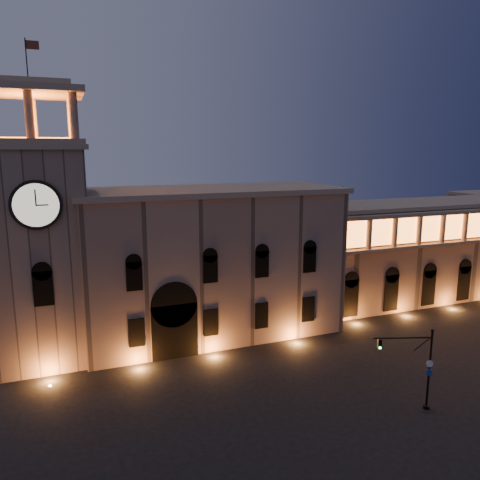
{
  "coord_description": "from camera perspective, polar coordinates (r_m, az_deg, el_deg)",
  "views": [
    {
      "loc": [
        -18.33,
        -30.21,
        22.0
      ],
      "look_at": [
        -0.58,
        16.0,
        12.41
      ],
      "focal_mm": 35.0,
      "sensor_mm": 36.0,
      "label": 1
    }
  ],
  "objects": [
    {
      "name": "colonnade_wing",
      "position": [
        75.36,
        21.47,
        -1.02
      ],
      "size": [
        40.6,
        11.5,
        14.5
      ],
      "color": "#896A57",
      "rests_on": "ground"
    },
    {
      "name": "government_building",
      "position": [
        56.2,
        -3.59,
        -2.67
      ],
      "size": [
        30.8,
        12.8,
        17.6
      ],
      "color": "#8E705D",
      "rests_on": "ground"
    },
    {
      "name": "traffic_light",
      "position": [
        43.85,
        20.99,
        -14.32
      ],
      "size": [
        5.03,
        1.96,
        7.24
      ],
      "rotation": [
        0.0,
        0.0,
        -0.33
      ],
      "color": "black",
      "rests_on": "ground"
    },
    {
      "name": "ground",
      "position": [
        41.63,
        9.31,
        -21.09
      ],
      "size": [
        160.0,
        160.0,
        0.0
      ],
      "primitive_type": "plane",
      "color": "black",
      "rests_on": "ground"
    },
    {
      "name": "clock_tower",
      "position": [
        52.11,
        -23.02,
        -0.42
      ],
      "size": [
        9.8,
        9.8,
        32.4
      ],
      "color": "#8E705D",
      "rests_on": "ground"
    }
  ]
}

